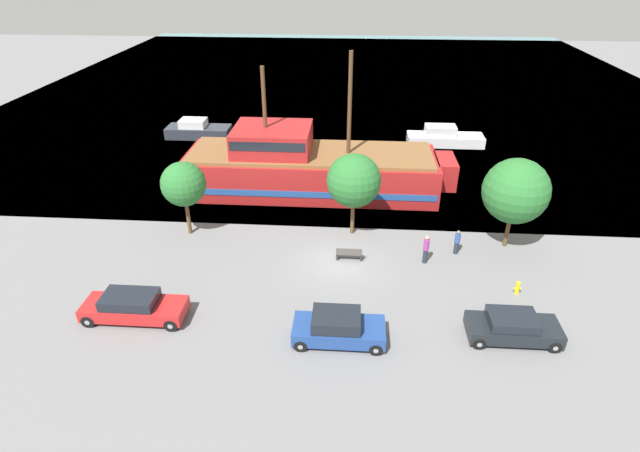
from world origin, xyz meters
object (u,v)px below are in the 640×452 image
fire_hydrant (518,287)px  pedestrian_walking_far (457,242)px  pedestrian_walking_near (426,249)px  moored_boat_outer (198,130)px  pirate_ship (308,167)px  parked_car_curb_mid (338,328)px  parked_car_curb_rear (134,307)px  parked_car_curb_front (513,327)px  bench_promenade_east (349,254)px  moored_boat_dockside (444,138)px

fire_hydrant → pedestrian_walking_far: pedestrian_walking_far is taller
pedestrian_walking_near → moored_boat_outer: bearing=133.2°
pirate_ship → parked_car_curb_mid: pirate_ship is taller
moored_boat_outer → parked_car_curb_rear: moored_boat_outer is taller
parked_car_curb_mid → pedestrian_walking_far: pedestrian_walking_far is taller
parked_car_curb_rear → parked_car_curb_mid: bearing=-5.1°
pedestrian_walking_far → pirate_ship: bearing=139.3°
parked_car_curb_front → bench_promenade_east: (-7.68, 6.15, -0.24)m
bench_promenade_east → pedestrian_walking_far: bearing=10.5°
pirate_ship → pedestrian_walking_far: bearing=-40.7°
pirate_ship → pedestrian_walking_near: size_ratio=11.01×
moored_boat_outer → parked_car_curb_mid: (14.45, -27.38, 0.07)m
parked_car_curb_mid → pedestrian_walking_near: size_ratio=2.39×
pirate_ship → moored_boat_outer: 16.11m
parked_car_curb_mid → parked_car_curb_rear: (-10.02, 0.89, -0.03)m
moored_boat_dockside → moored_boat_outer: 23.17m
moored_boat_outer → pedestrian_walking_far: 28.69m
moored_boat_dockside → bench_promenade_east: (-8.33, -19.99, -0.24)m
moored_boat_dockside → moored_boat_outer: bearing=178.7°
fire_hydrant → bench_promenade_east: size_ratio=0.51×
pedestrian_walking_near → pedestrian_walking_far: pedestrian_walking_near is taller
moored_boat_dockside → moored_boat_outer: moored_boat_dockside is taller
fire_hydrant → moored_boat_dockside: bearing=91.5°
fire_hydrant → pedestrian_walking_far: (-2.57, 3.78, 0.36)m
parked_car_curb_front → parked_car_curb_mid: (-8.07, -0.69, 0.07)m
pirate_ship → pedestrian_walking_far: 12.68m
bench_promenade_east → moored_boat_dockside: bearing=67.4°
moored_boat_dockside → parked_car_curb_rear: size_ratio=1.38×
bench_promenade_east → parked_car_curb_front: bearing=-38.7°
parked_car_curb_rear → pedestrian_walking_near: pedestrian_walking_near is taller
parked_car_curb_mid → pedestrian_walking_near: bearing=55.3°
pirate_ship → parked_car_curb_front: pirate_ship is taller
moored_boat_dockside → parked_car_curb_rear: (-18.73, -25.95, 0.04)m
parked_car_curb_front → pirate_ship: bearing=125.0°
parked_car_curb_mid → pedestrian_walking_far: 10.47m
pirate_ship → fire_hydrant: size_ratio=25.56×
pirate_ship → parked_car_curb_front: size_ratio=4.66×
pedestrian_walking_near → bench_promenade_east: bearing=-179.4°
moored_boat_outer → pedestrian_walking_near: size_ratio=3.38×
fire_hydrant → bench_promenade_east: (-8.91, 2.60, 0.02)m
bench_promenade_east → pirate_ship: bearing=108.9°
pedestrian_walking_near → pedestrian_walking_far: 2.27m
parked_car_curb_rear → pedestrian_walking_near: size_ratio=2.80×
parked_car_curb_mid → pedestrian_walking_near: (4.77, 6.89, 0.17)m
moored_boat_outer → pedestrian_walking_near: (19.22, -20.48, 0.25)m
parked_car_curb_mid → bench_promenade_east: 6.86m
fire_hydrant → pedestrian_walking_far: 4.58m
parked_car_curb_rear → pedestrian_walking_far: bearing=23.1°
pirate_ship → bench_promenade_east: bearing=-71.1°
bench_promenade_east → pedestrian_walking_near: 4.41m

